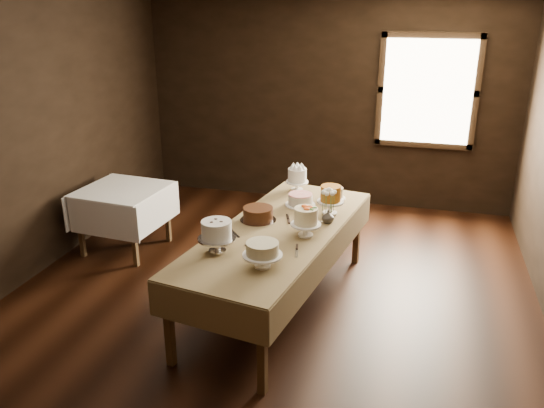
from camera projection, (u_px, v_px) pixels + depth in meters
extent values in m
cube|color=black|center=(266.00, 305.00, 5.22)|extent=(5.00, 6.00, 0.01)
cube|color=black|center=(327.00, 102.00, 7.43)|extent=(5.00, 0.02, 2.80)
cube|color=black|center=(42.00, 388.00, 2.02)|extent=(5.00, 0.02, 2.80)
cube|color=black|center=(18.00, 144.00, 5.34)|extent=(0.02, 6.00, 2.80)
cube|color=#FFEABF|center=(428.00, 92.00, 6.98)|extent=(1.10, 0.05, 1.30)
cube|color=#3F2914|center=(169.00, 326.00, 4.26)|extent=(0.07, 0.07, 0.71)
cube|color=#3F2914|center=(288.00, 221.00, 6.24)|extent=(0.07, 0.07, 0.71)
cube|color=#3F2914|center=(262.00, 352.00, 3.94)|extent=(0.07, 0.07, 0.71)
cube|color=#3F2914|center=(357.00, 232.00, 5.93)|extent=(0.07, 0.07, 0.71)
cube|color=#3F2914|center=(279.00, 232.00, 4.95)|extent=(1.32, 2.58, 0.04)
cube|color=olive|center=(279.00, 230.00, 4.94)|extent=(1.39, 2.65, 0.01)
cube|color=#3F2914|center=(80.00, 228.00, 6.08)|extent=(0.05, 0.05, 0.68)
cube|color=#3F2914|center=(117.00, 207.00, 6.68)|extent=(0.05, 0.05, 0.68)
cube|color=#3F2914|center=(134.00, 237.00, 5.85)|extent=(0.05, 0.05, 0.68)
cube|color=#3F2914|center=(167.00, 214.00, 6.46)|extent=(0.05, 0.05, 0.68)
cube|color=#3F2914|center=(122.00, 191.00, 6.14)|extent=(0.86, 0.86, 0.04)
cube|color=white|center=(122.00, 189.00, 6.13)|extent=(0.94, 0.94, 0.01)
cylinder|color=white|center=(297.00, 185.00, 5.91)|extent=(0.24, 0.24, 0.12)
cylinder|color=silver|center=(297.00, 174.00, 5.86)|extent=(0.27, 0.27, 0.14)
cylinder|color=white|center=(333.00, 198.00, 5.69)|extent=(0.25, 0.25, 0.01)
cylinder|color=tan|center=(333.00, 193.00, 5.66)|extent=(0.27, 0.27, 0.11)
cylinder|color=white|center=(300.00, 205.00, 5.50)|extent=(0.30, 0.30, 0.01)
cylinder|color=silver|center=(300.00, 199.00, 5.48)|extent=(0.27, 0.27, 0.10)
cylinder|color=white|center=(330.00, 207.00, 5.26)|extent=(0.26, 0.26, 0.14)
cylinder|color=#B16619|center=(331.00, 192.00, 5.21)|extent=(0.24, 0.24, 0.15)
cylinder|color=silver|center=(258.00, 220.00, 5.12)|extent=(0.34, 0.34, 0.01)
cylinder|color=#3C1D0C|center=(258.00, 214.00, 5.10)|extent=(0.30, 0.30, 0.12)
cylinder|color=white|center=(306.00, 229.00, 4.78)|extent=(0.27, 0.27, 0.13)
cylinder|color=beige|center=(306.00, 215.00, 4.73)|extent=(0.27, 0.27, 0.14)
cylinder|color=silver|center=(217.00, 244.00, 4.48)|extent=(0.31, 0.31, 0.14)
cylinder|color=silver|center=(216.00, 228.00, 4.43)|extent=(0.30, 0.30, 0.14)
cylinder|color=white|center=(262.00, 260.00, 4.23)|extent=(0.31, 0.31, 0.12)
cylinder|color=beige|center=(262.00, 247.00, 4.19)|extent=(0.29, 0.29, 0.10)
cube|color=silver|center=(264.00, 244.00, 4.64)|extent=(0.23, 0.13, 0.01)
cube|color=silver|center=(296.00, 253.00, 4.47)|extent=(0.07, 0.24, 0.01)
cube|color=silver|center=(288.00, 217.00, 5.21)|extent=(0.10, 0.24, 0.01)
cube|color=silver|center=(320.00, 222.00, 5.10)|extent=(0.24, 0.07, 0.01)
cube|color=silver|center=(236.00, 234.00, 4.82)|extent=(0.18, 0.20, 0.01)
imported|color=#2D2823|center=(328.00, 217.00, 5.06)|extent=(0.15, 0.15, 0.12)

